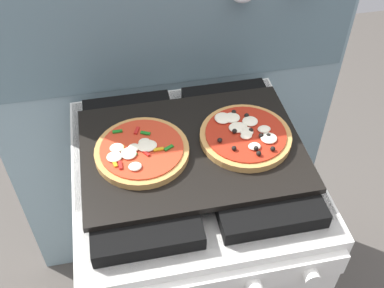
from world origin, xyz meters
name	(u,v)px	position (x,y,z in m)	size (l,w,h in m)	color
kitchen_backsplash	(171,102)	(0.00, 0.33, 0.79)	(1.10, 0.09, 1.55)	#7A939E
stove	(192,251)	(0.00, 0.00, 0.45)	(0.60, 0.64, 0.90)	white
baking_tray	(192,149)	(0.00, 0.00, 0.91)	(0.54, 0.38, 0.02)	black
pizza_left	(141,150)	(-0.12, 0.00, 0.93)	(0.23, 0.23, 0.03)	#C18947
pizza_right	(245,135)	(0.13, 0.00, 0.93)	(0.23, 0.23, 0.03)	#C18947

